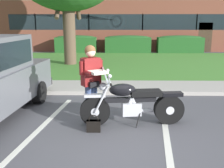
{
  "coord_description": "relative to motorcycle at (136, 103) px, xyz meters",
  "views": [
    {
      "loc": [
        0.04,
        -4.7,
        2.17
      ],
      "look_at": [
        -0.05,
        0.81,
        0.85
      ],
      "focal_mm": 41.92,
      "sensor_mm": 36.0,
      "label": 1
    }
  ],
  "objects": [
    {
      "name": "ground_plane",
      "position": [
        -0.47,
        -0.63,
        -0.49
      ],
      "size": [
        140.0,
        140.0,
        0.0
      ],
      "primitive_type": "plane",
      "color": "#4C4C51"
    },
    {
      "name": "curb_strip",
      "position": [
        -0.47,
        2.36,
        -0.43
      ],
      "size": [
        60.0,
        0.2,
        0.12
      ],
      "primitive_type": "cube",
      "color": "#ADA89E",
      "rests_on": "ground"
    },
    {
      "name": "concrete_walk",
      "position": [
        -0.47,
        3.21,
        -0.45
      ],
      "size": [
        60.0,
        1.5,
        0.08
      ],
      "primitive_type": "cube",
      "color": "#ADA89E",
      "rests_on": "ground"
    },
    {
      "name": "grass_lawn",
      "position": [
        -0.47,
        8.36,
        -0.46
      ],
      "size": [
        60.0,
        8.8,
        0.06
      ],
      "primitive_type": "cube",
      "color": "#478433",
      "rests_on": "ground"
    },
    {
      "name": "stall_stripe_0",
      "position": [
        -2.03,
        -0.43,
        -0.49
      ],
      "size": [
        0.68,
        4.38,
        0.01
      ],
      "primitive_type": "cube",
      "rotation": [
        0.0,
        0.0,
        -0.13
      ],
      "color": "silver",
      "rests_on": "ground"
    },
    {
      "name": "stall_stripe_1",
      "position": [
        0.58,
        -0.43,
        -0.49
      ],
      "size": [
        0.68,
        4.38,
        0.01
      ],
      "primitive_type": "cube",
      "rotation": [
        0.0,
        0.0,
        -0.13
      ],
      "color": "silver",
      "rests_on": "ground"
    },
    {
      "name": "motorcycle",
      "position": [
        0.0,
        0.0,
        0.0
      ],
      "size": [
        2.24,
        0.82,
        1.26
      ],
      "color": "black",
      "rests_on": "ground"
    },
    {
      "name": "rider_person",
      "position": [
        -0.95,
        0.01,
        0.52
      ],
      "size": [
        0.61,
        0.67,
        1.7
      ],
      "color": "black",
      "rests_on": "ground"
    },
    {
      "name": "handbag",
      "position": [
        -0.88,
        -0.41,
        -0.34
      ],
      "size": [
        0.28,
        0.13,
        0.36
      ],
      "color": "black",
      "rests_on": "ground"
    },
    {
      "name": "hedge_left",
      "position": [
        -3.27,
        13.1,
        0.16
      ],
      "size": [
        2.84,
        0.9,
        1.24
      ],
      "color": "#235623",
      "rests_on": "ground"
    },
    {
      "name": "hedge_center_left",
      "position": [
        0.37,
        13.1,
        0.16
      ],
      "size": [
        3.17,
        0.9,
        1.24
      ],
      "color": "#235623",
      "rests_on": "ground"
    },
    {
      "name": "hedge_center_right",
      "position": [
        4.01,
        13.1,
        0.16
      ],
      "size": [
        3.13,
        0.9,
        1.24
      ],
      "color": "#235623",
      "rests_on": "ground"
    },
    {
      "name": "brick_building",
      "position": [
        1.45,
        18.48,
        1.55
      ],
      "size": [
        22.95,
        9.21,
        4.08
      ],
      "color": "brown",
      "rests_on": "ground"
    }
  ]
}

